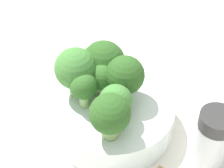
{
  "coord_description": "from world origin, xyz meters",
  "views": [
    {
      "loc": [
        0.19,
        0.26,
        0.37
      ],
      "look_at": [
        0.0,
        0.0,
        0.07
      ],
      "focal_mm": 60.0,
      "sensor_mm": 36.0,
      "label": 1
    }
  ],
  "objects": [
    {
      "name": "bowl",
      "position": [
        0.0,
        0.0,
        0.02
      ],
      "size": [
        0.15,
        0.15,
        0.04
      ],
      "primitive_type": "cylinder",
      "color": "silver",
      "rests_on": "ground_plane"
    },
    {
      "name": "pepper_shaker",
      "position": [
        -0.06,
        0.11,
        0.04
      ],
      "size": [
        0.04,
        0.04,
        0.08
      ],
      "color": "silver",
      "rests_on": "ground_plane"
    },
    {
      "name": "broccoli_floret_0",
      "position": [
        -0.02,
        0.0,
        0.08
      ],
      "size": [
        0.05,
        0.05,
        0.06
      ],
      "color": "#8EB770",
      "rests_on": "bowl"
    },
    {
      "name": "broccoli_floret_5",
      "position": [
        0.03,
        -0.02,
        0.07
      ],
      "size": [
        0.03,
        0.03,
        0.05
      ],
      "color": "#8EB770",
      "rests_on": "bowl"
    },
    {
      "name": "ground_plane",
      "position": [
        0.0,
        0.0,
        0.0
      ],
      "size": [
        3.0,
        3.0,
        0.0
      ],
      "primitive_type": "plane",
      "color": "silver"
    },
    {
      "name": "broccoli_floret_4",
      "position": [
        0.03,
        0.04,
        0.07
      ],
      "size": [
        0.05,
        0.05,
        0.06
      ],
      "color": "#7A9E5B",
      "rests_on": "bowl"
    },
    {
      "name": "broccoli_floret_1",
      "position": [
        0.0,
        -0.02,
        0.07
      ],
      "size": [
        0.03,
        0.03,
        0.05
      ],
      "color": "#84AD66",
      "rests_on": "bowl"
    },
    {
      "name": "broccoli_floret_3",
      "position": [
        0.02,
        -0.04,
        0.08
      ],
      "size": [
        0.05,
        0.05,
        0.07
      ],
      "color": "#7A9E5B",
      "rests_on": "bowl"
    },
    {
      "name": "broccoli_floret_2",
      "position": [
        0.01,
        0.02,
        0.07
      ],
      "size": [
        0.04,
        0.04,
        0.05
      ],
      "color": "#7A9E5B",
      "rests_on": "bowl"
    },
    {
      "name": "broccoli_floret_6",
      "position": [
        -0.01,
        -0.04,
        0.07
      ],
      "size": [
        0.05,
        0.05,
        0.06
      ],
      "color": "#84AD66",
      "rests_on": "bowl"
    }
  ]
}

